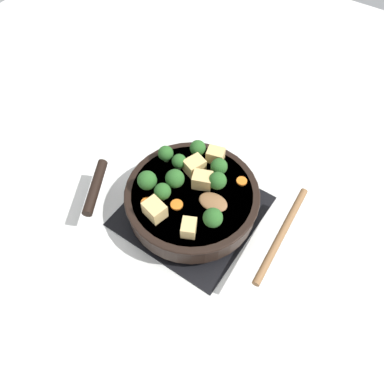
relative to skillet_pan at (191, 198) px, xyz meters
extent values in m
plane|color=silver|center=(0.00, 0.00, -0.06)|extent=(2.40, 2.40, 0.00)
cube|color=black|center=(0.00, 0.00, -0.05)|extent=(0.31, 0.31, 0.01)
torus|color=black|center=(0.00, 0.00, -0.04)|extent=(0.24, 0.24, 0.01)
cube|color=black|center=(0.00, 0.00, -0.04)|extent=(0.01, 0.23, 0.01)
cube|color=black|center=(0.00, 0.00, -0.04)|extent=(0.23, 0.01, 0.01)
cylinder|color=black|center=(0.00, 0.00, 0.00)|extent=(0.31, 0.31, 0.06)
cylinder|color=brown|center=(0.00, 0.00, 0.00)|extent=(0.28, 0.28, 0.05)
torus|color=black|center=(0.00, 0.00, 0.02)|extent=(0.32, 0.32, 0.01)
cylinder|color=black|center=(-0.11, 0.20, 0.01)|extent=(0.15, 0.09, 0.02)
ellipsoid|color=brown|center=(0.00, -0.06, 0.03)|extent=(0.05, 0.07, 0.01)
cylinder|color=brown|center=(0.02, -0.22, 0.03)|extent=(0.26, 0.03, 0.02)
cube|color=#DBB770|center=(0.11, 0.01, 0.04)|extent=(0.04, 0.05, 0.03)
cube|color=#DBB770|center=(-0.10, 0.03, 0.04)|extent=(0.05, 0.05, 0.04)
cube|color=#DBB770|center=(0.06, 0.03, 0.04)|extent=(0.05, 0.05, 0.04)
cube|color=#DBB770|center=(0.03, -0.01, 0.04)|extent=(0.05, 0.05, 0.04)
cube|color=#DBB770|center=(-0.09, -0.05, 0.04)|extent=(0.05, 0.04, 0.03)
cylinder|color=#709956|center=(0.08, -0.02, 0.03)|extent=(0.01, 0.01, 0.01)
sphere|color=#285B23|center=(0.08, -0.02, 0.05)|extent=(0.04, 0.04, 0.04)
cylinder|color=#709956|center=(-0.05, 0.04, 0.03)|extent=(0.01, 0.01, 0.01)
sphere|color=#285B23|center=(-0.05, 0.04, 0.05)|extent=(0.04, 0.04, 0.04)
cylinder|color=#709956|center=(-0.01, 0.04, 0.03)|extent=(0.01, 0.01, 0.01)
sphere|color=#285B23|center=(-0.01, 0.04, 0.05)|extent=(0.04, 0.04, 0.04)
cylinder|color=#709956|center=(-0.05, 0.09, 0.03)|extent=(0.01, 0.01, 0.01)
sphere|color=#285B23|center=(-0.05, 0.09, 0.05)|extent=(0.05, 0.05, 0.05)
cylinder|color=#709956|center=(-0.05, -0.09, 0.03)|extent=(0.01, 0.01, 0.01)
sphere|color=#285B23|center=(-0.05, -0.09, 0.05)|extent=(0.04, 0.04, 0.04)
cylinder|color=#709956|center=(0.04, 0.06, 0.03)|extent=(0.01, 0.01, 0.01)
sphere|color=#285B23|center=(0.04, 0.06, 0.05)|extent=(0.03, 0.03, 0.03)
cylinder|color=#709956|center=(0.10, 0.05, 0.03)|extent=(0.01, 0.01, 0.01)
sphere|color=#285B23|center=(0.10, 0.05, 0.05)|extent=(0.04, 0.04, 0.04)
cylinder|color=#709956|center=(0.04, -0.04, 0.03)|extent=(0.01, 0.01, 0.01)
sphere|color=#285B23|center=(0.04, -0.04, 0.05)|extent=(0.04, 0.04, 0.04)
cylinder|color=#709956|center=(0.04, 0.10, 0.03)|extent=(0.01, 0.01, 0.01)
sphere|color=#285B23|center=(0.04, 0.10, 0.05)|extent=(0.04, 0.04, 0.04)
cylinder|color=orange|center=(0.09, -0.08, 0.03)|extent=(0.03, 0.03, 0.01)
cylinder|color=orange|center=(-0.08, 0.06, 0.03)|extent=(0.03, 0.03, 0.01)
cylinder|color=orange|center=(-0.05, 0.01, 0.03)|extent=(0.03, 0.03, 0.01)
camera|label=1|loc=(-0.41, -0.28, 0.73)|focal=35.00mm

